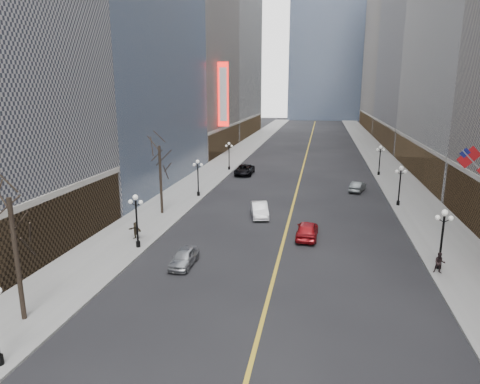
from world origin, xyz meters
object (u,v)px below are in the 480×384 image
at_px(streetlamp_west_3, 229,153).
at_px(car_sb_far, 358,187).
at_px(streetlamp_east_3, 380,157).
at_px(car_nb_near, 184,257).
at_px(car_sb_mid, 307,230).
at_px(streetlamp_east_1, 443,233).
at_px(streetlamp_west_2, 198,174).
at_px(streetlamp_east_2, 400,182).
at_px(streetlamp_west_1, 136,215).
at_px(car_nb_far, 244,170).
at_px(car_nb_mid, 260,210).

bearing_deg(streetlamp_west_3, car_sb_far, -30.11).
bearing_deg(streetlamp_east_3, car_nb_near, -115.82).
height_order(car_sb_mid, car_sb_far, car_sb_mid).
xyz_separation_m(streetlamp_east_1, streetlamp_west_3, (-23.60, 36.00, 0.00)).
relative_size(streetlamp_east_3, streetlamp_west_2, 1.00).
bearing_deg(car_sb_far, streetlamp_west_2, 35.66).
relative_size(streetlamp_east_2, streetlamp_west_3, 1.00).
height_order(streetlamp_west_3, car_sb_mid, streetlamp_west_3).
height_order(streetlamp_west_3, car_sb_far, streetlamp_west_3).
relative_size(streetlamp_east_3, streetlamp_west_1, 1.00).
distance_m(streetlamp_east_3, streetlamp_west_1, 43.05).
xyz_separation_m(streetlamp_west_3, car_nb_near, (4.89, -38.66, -2.24)).
xyz_separation_m(car_nb_near, car_nb_far, (-1.78, 35.61, 0.13)).
xyz_separation_m(streetlamp_east_1, car_nb_near, (-18.71, -2.66, -2.24)).
bearing_deg(streetlamp_west_2, streetlamp_east_1, -37.33).
relative_size(streetlamp_east_3, streetlamp_west_3, 1.00).
distance_m(streetlamp_east_3, streetlamp_west_2, 29.68).
bearing_deg(streetlamp_west_3, streetlamp_west_1, -90.00).
height_order(streetlamp_east_2, car_nb_far, streetlamp_east_2).
height_order(streetlamp_east_1, streetlamp_west_1, same).
bearing_deg(car_nb_far, car_sb_far, -27.65).
bearing_deg(streetlamp_east_1, car_nb_mid, 143.51).
distance_m(streetlamp_east_1, streetlamp_west_1, 23.60).
relative_size(streetlamp_west_2, car_sb_mid, 0.97).
relative_size(car_nb_near, car_sb_mid, 0.83).
xyz_separation_m(streetlamp_west_3, car_sb_mid, (13.80, -30.73, -2.11)).
relative_size(streetlamp_east_1, car_nb_near, 1.17).
relative_size(streetlamp_west_1, streetlamp_west_3, 1.00).
xyz_separation_m(car_nb_mid, car_sb_far, (10.93, 13.59, -0.08)).
bearing_deg(car_nb_far, streetlamp_west_1, -96.26).
bearing_deg(streetlamp_east_1, streetlamp_west_3, 123.25).
height_order(streetlamp_east_1, streetlamp_west_3, same).
relative_size(streetlamp_east_2, car_nb_far, 0.80).
xyz_separation_m(streetlamp_west_2, car_sb_mid, (13.80, -12.73, -2.11)).
bearing_deg(car_nb_far, streetlamp_west_2, -102.61).
relative_size(car_nb_near, car_nb_mid, 0.84).
distance_m(streetlamp_east_2, car_sb_mid, 16.20).
height_order(streetlamp_east_2, car_nb_near, streetlamp_east_2).
height_order(streetlamp_east_3, streetlamp_west_2, same).
height_order(streetlamp_west_2, car_nb_near, streetlamp_west_2).
bearing_deg(streetlamp_west_2, streetlamp_east_2, 0.00).
relative_size(car_nb_mid, car_sb_mid, 0.98).
height_order(streetlamp_west_3, car_nb_far, streetlamp_west_3).
distance_m(streetlamp_east_1, streetlamp_west_2, 29.68).
distance_m(streetlamp_east_2, streetlamp_east_3, 18.00).
bearing_deg(car_nb_far, car_nb_mid, -76.62).
distance_m(car_sb_mid, car_sb_far, 20.21).
distance_m(streetlamp_east_1, car_nb_mid, 18.69).
bearing_deg(streetlamp_east_2, car_nb_near, -132.16).
bearing_deg(car_nb_mid, streetlamp_west_1, -140.99).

